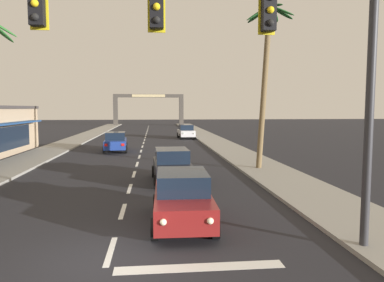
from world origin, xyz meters
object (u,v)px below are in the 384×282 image
traffic_signal_mast (232,39)px  sedan_parked_nearest_kerb (186,131)px  palm_right_second (267,53)px  sedan_oncoming_far (116,142)px  sedan_third_in_queue (172,165)px  sedan_lead_at_stop_bar (182,198)px  town_gateway_arch (149,105)px

traffic_signal_mast → sedan_parked_nearest_kerb: 36.13m
traffic_signal_mast → sedan_parked_nearest_kerb: traffic_signal_mast is taller
sedan_parked_nearest_kerb → palm_right_second: (2.74, -23.34, 6.10)m
traffic_signal_mast → palm_right_second: 13.42m
sedan_parked_nearest_kerb → palm_right_second: bearing=-83.3°
traffic_signal_mast → sedan_oncoming_far: bearing=102.8°
sedan_oncoming_far → sedan_parked_nearest_kerb: same height
sedan_third_in_queue → sedan_parked_nearest_kerb: bearing=83.5°
traffic_signal_mast → sedan_parked_nearest_kerb: size_ratio=2.42×
traffic_signal_mast → sedan_lead_at_stop_bar: 5.38m
traffic_signal_mast → sedan_third_in_queue: size_ratio=2.42×
sedan_oncoming_far → town_gateway_arch: town_gateway_arch is taller
traffic_signal_mast → sedan_oncoming_far: size_ratio=2.40×
palm_right_second → town_gateway_arch: size_ratio=0.67×
traffic_signal_mast → sedan_lead_at_stop_bar: traffic_signal_mast is taller
sedan_oncoming_far → town_gateway_arch: (2.16, 46.57, 3.48)m
sedan_third_in_queue → sedan_oncoming_far: same height
traffic_signal_mast → sedan_third_in_queue: (-1.02, 9.36, -4.53)m
traffic_signal_mast → sedan_lead_at_stop_bar: size_ratio=2.43×
palm_right_second → town_gateway_arch: bearing=97.8°
sedan_lead_at_stop_bar → palm_right_second: 12.85m
sedan_oncoming_far → traffic_signal_mast: bearing=-77.2°
sedan_third_in_queue → sedan_parked_nearest_kerb: size_ratio=1.00×
sedan_third_in_queue → sedan_parked_nearest_kerb: (3.02, 26.43, 0.00)m
traffic_signal_mast → sedan_third_in_queue: bearing=96.2°
sedan_lead_at_stop_bar → town_gateway_arch: size_ratio=0.30×
sedan_lead_at_stop_bar → sedan_third_in_queue: size_ratio=1.00×
sedan_parked_nearest_kerb → palm_right_second: palm_right_second is taller
traffic_signal_mast → sedan_oncoming_far: traffic_signal_mast is taller
palm_right_second → sedan_parked_nearest_kerb: bearing=96.7°
traffic_signal_mast → sedan_third_in_queue: 10.45m
sedan_third_in_queue → sedan_oncoming_far: 14.18m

